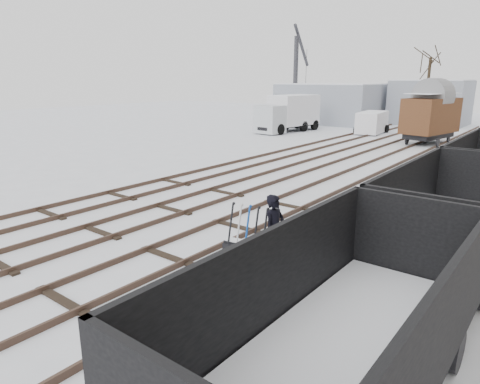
% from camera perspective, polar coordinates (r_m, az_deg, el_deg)
% --- Properties ---
extents(ground, '(120.00, 120.00, 0.00)m').
position_cam_1_polar(ground, '(11.72, -9.72, -8.55)').
color(ground, white).
rests_on(ground, ground).
extents(tracks, '(13.90, 52.00, 0.16)m').
position_cam_1_polar(tracks, '(22.78, 16.47, 2.79)').
color(tracks, black).
rests_on(tracks, ground).
extents(shed_left, '(10.00, 8.00, 4.10)m').
position_cam_1_polar(shed_left, '(48.08, 12.17, 11.53)').
color(shed_left, '#959BA8').
rests_on(shed_left, ground).
extents(shed_right, '(7.00, 6.00, 4.50)m').
position_cam_1_polar(shed_right, '(48.72, 24.04, 10.88)').
color(shed_right, '#959BA8').
rests_on(shed_right, ground).
extents(ground_frame, '(1.34, 0.59, 1.49)m').
position_cam_1_polar(ground_frame, '(11.22, 1.03, -7.84)').
color(ground_frame, black).
rests_on(ground_frame, ground).
extents(worker, '(0.49, 0.71, 1.90)m').
position_cam_1_polar(worker, '(10.65, 4.61, -5.32)').
color(worker, black).
rests_on(worker, ground).
extents(freight_wagon_a, '(2.47, 6.18, 2.52)m').
position_cam_1_polar(freight_wagon_a, '(6.46, 13.31, -20.06)').
color(freight_wagon_a, black).
rests_on(freight_wagon_a, ground).
extents(freight_wagon_b, '(2.47, 6.18, 2.52)m').
position_cam_1_polar(freight_wagon_b, '(12.06, 26.32, -4.35)').
color(freight_wagon_b, black).
rests_on(freight_wagon_b, ground).
extents(box_van_wagon, '(3.40, 5.13, 3.61)m').
position_cam_1_polar(box_van_wagon, '(34.14, 24.10, 9.42)').
color(box_van_wagon, black).
rests_on(box_van_wagon, ground).
extents(lorry, '(2.85, 7.20, 3.19)m').
position_cam_1_polar(lorry, '(38.77, 6.46, 10.42)').
color(lorry, black).
rests_on(lorry, ground).
extents(panel_van, '(2.30, 4.38, 1.85)m').
position_cam_1_polar(panel_van, '(38.97, 17.19, 8.88)').
color(panel_van, white).
rests_on(panel_van, ground).
extents(crane, '(2.46, 6.04, 10.11)m').
position_cam_1_polar(crane, '(48.36, 7.47, 12.48)').
color(crane, '#303035').
rests_on(crane, ground).
extents(tree_far_left, '(0.30, 0.30, 6.74)m').
position_cam_1_polar(tree_far_left, '(50.86, 23.69, 12.30)').
color(tree_far_left, black).
rests_on(tree_far_left, ground).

